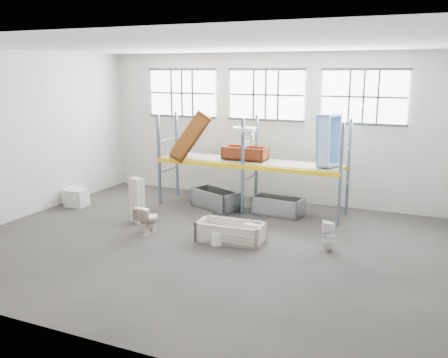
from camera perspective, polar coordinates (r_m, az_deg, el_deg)
The scene contains 33 objects.
floor at distance 13.02m, azimuth -2.73°, elevation -7.56°, with size 12.00×10.00×0.10m, color #4A4541.
ceiling at distance 12.25m, azimuth -2.99°, elevation 15.47°, with size 12.00×10.00×0.10m, color silver.
wall_back at distance 16.99m, azimuth 4.94°, elevation 6.00°, with size 12.00×0.10×5.00m, color beige.
wall_front at distance 8.29m, azimuth -18.91°, elevation -1.52°, with size 12.00×0.10×5.00m, color #A3A097.
wall_left at distance 16.04m, azimuth -22.56°, elevation 4.70°, with size 0.10×10.00×5.00m, color #A5A29A.
window_left at distance 18.11m, azimuth -4.84°, elevation 9.89°, with size 2.60×0.04×1.60m, color white.
window_mid at distance 16.80m, azimuth 4.89°, elevation 9.69°, with size 2.60×0.04×1.60m, color white.
window_right at distance 16.02m, azimuth 15.88°, elevation 9.13°, with size 2.60×0.04×1.60m, color white.
rack_upright_la at distance 16.49m, azimuth -7.54°, elevation 2.23°, with size 0.08×0.08×3.00m, color slate.
rack_upright_lb at distance 17.51m, azimuth -5.48°, elevation 2.87°, with size 0.08×0.08×3.00m, color slate.
rack_upright_ma at distance 15.15m, azimuth 2.17°, elevation 1.41°, with size 0.08×0.08×3.00m, color slate.
rack_upright_mb at distance 16.25m, azimuth 3.77°, elevation 2.15°, with size 0.08×0.08×3.00m, color slate.
rack_upright_ra at distance 14.32m, azimuth 13.36°, elevation 0.43°, with size 0.08×0.08×3.00m, color slate.
rack_upright_rb at distance 15.48m, azimuth 14.22°, elevation 1.28°, with size 0.08×0.08×3.00m, color slate.
rack_beam_front at distance 15.15m, azimuth 2.17°, elevation 1.41°, with size 6.00×0.10×0.14m, color yellow.
rack_beam_back at distance 16.25m, azimuth 3.77°, elevation 2.15°, with size 6.00×0.10×0.14m, color yellow.
shelf_deck at distance 15.69m, azimuth 3.00°, elevation 2.09°, with size 5.90×1.10×0.03m, color gray.
wet_patch at distance 15.33m, azimuth 1.84°, elevation -4.22°, with size 1.80×1.80×0.00m, color black.
bathtub_beige at distance 13.00m, azimuth 0.77°, elevation -6.13°, with size 1.75×0.82×0.51m, color beige, non-canonical shape.
cistern_spare at distance 12.93m, azimuth 3.30°, elevation -6.15°, with size 0.44×0.21×0.42m, color beige.
sink_in_tub at distance 13.38m, azimuth 0.58°, elevation -6.02°, with size 0.45×0.45×0.16m, color beige.
toilet_beige at distance 13.76m, azimuth -8.85°, elevation -4.62°, with size 0.44×0.78×0.79m, color beige.
cistern_tall at distance 14.72m, azimuth -10.04°, elevation -2.43°, with size 0.43×0.28×1.33m, color beige.
toilet_white at distance 12.58m, azimuth 12.09°, elevation -6.45°, with size 0.35×0.35×0.77m, color white.
steel_tub_left at distance 16.04m, azimuth -1.02°, elevation -2.34°, with size 1.64×0.77×0.60m, color #A5A8AE, non-canonical shape.
steel_tub_right at distance 15.41m, azimuth 6.25°, elevation -3.12°, with size 1.54×0.72×0.56m, color #B1B4BA, non-canonical shape.
rust_tub_flat at distance 15.78m, azimuth 2.47°, elevation 3.04°, with size 1.41×0.66×0.40m, color maroon, non-canonical shape.
rust_tub_tilted at distance 16.25m, azimuth -3.95°, elevation 4.99°, with size 1.72×0.81×0.48m, color #80380C, non-canonical shape.
sink_on_shelf at distance 15.27m, azimuth 2.39°, elevation 3.77°, with size 0.73×0.57×0.65m, color white.
blue_tub_upright at distance 14.81m, azimuth 12.07°, elevation 4.40°, with size 1.54×0.72×0.43m, color #96C0F0, non-canonical shape.
bucket at distance 12.76m, azimuth -0.85°, elevation -6.92°, with size 0.29×0.29×0.33m, color white.
carton_near at distance 17.01m, azimuth -16.69°, elevation -2.10°, with size 0.65×0.56×0.56m, color beige.
carton_far at distance 17.48m, azimuth -16.94°, elevation -1.84°, with size 0.59×0.59×0.49m, color white.
Camera 1 is at (5.57, -10.89, 4.41)m, focal length 39.47 mm.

